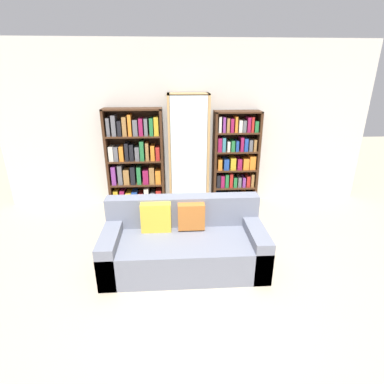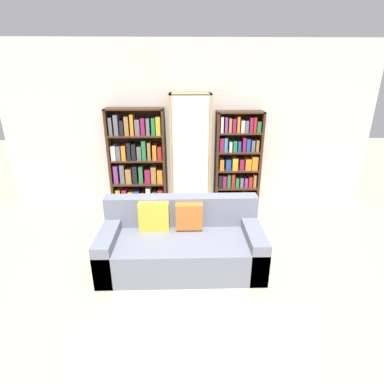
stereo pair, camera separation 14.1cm
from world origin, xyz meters
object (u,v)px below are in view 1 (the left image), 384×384
at_px(bookshelf_right, 235,162).
at_px(display_cabinet, 189,153).
at_px(bookshelf_left, 136,163).
at_px(wine_bottle, 222,226).
at_px(couch, 184,244).

bearing_deg(bookshelf_right, display_cabinet, -178.87).
bearing_deg(bookshelf_left, display_cabinet, -1.00).
height_order(bookshelf_left, wine_bottle, bookshelf_left).
relative_size(bookshelf_right, wine_bottle, 4.25).
bearing_deg(couch, wine_bottle, 48.52).
relative_size(couch, bookshelf_left, 1.12).
height_order(bookshelf_left, display_cabinet, display_cabinet).
xyz_separation_m(bookshelf_left, wine_bottle, (1.31, -1.11, -0.64)).
distance_m(display_cabinet, wine_bottle, 1.42).
relative_size(bookshelf_left, bookshelf_right, 1.03).
height_order(bookshelf_left, bookshelf_right, bookshelf_left).
bearing_deg(display_cabinet, wine_bottle, -68.96).
relative_size(bookshelf_left, wine_bottle, 4.39).
bearing_deg(wine_bottle, bookshelf_left, 139.61).
bearing_deg(bookshelf_left, wine_bottle, -40.39).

